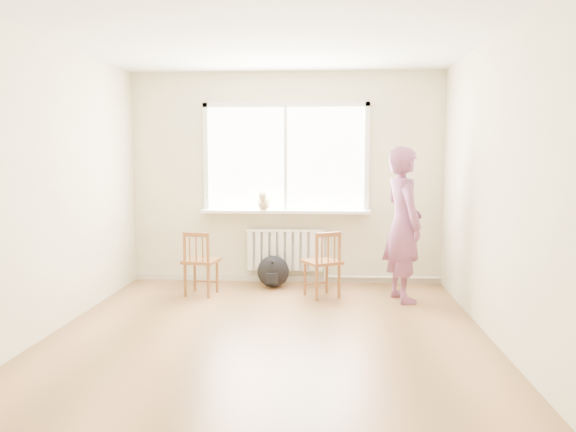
% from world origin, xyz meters
% --- Properties ---
extents(floor, '(4.50, 4.50, 0.00)m').
position_xyz_m(floor, '(0.00, 0.00, 0.00)').
color(floor, '#A16C42').
rests_on(floor, ground).
extents(ceiling, '(4.50, 4.50, 0.00)m').
position_xyz_m(ceiling, '(0.00, 0.00, 2.70)').
color(ceiling, white).
rests_on(ceiling, back_wall).
extents(back_wall, '(4.00, 0.01, 2.70)m').
position_xyz_m(back_wall, '(0.00, 2.25, 1.35)').
color(back_wall, beige).
rests_on(back_wall, ground).
extents(window, '(2.12, 0.05, 1.42)m').
position_xyz_m(window, '(0.00, 2.22, 1.66)').
color(window, white).
rests_on(window, back_wall).
extents(windowsill, '(2.15, 0.22, 0.04)m').
position_xyz_m(windowsill, '(0.00, 2.14, 0.93)').
color(windowsill, white).
rests_on(windowsill, back_wall).
extents(radiator, '(1.00, 0.12, 0.55)m').
position_xyz_m(radiator, '(0.00, 2.16, 0.44)').
color(radiator, white).
rests_on(radiator, back_wall).
extents(heating_pipe, '(1.40, 0.04, 0.04)m').
position_xyz_m(heating_pipe, '(1.25, 2.19, 0.08)').
color(heating_pipe, silver).
rests_on(heating_pipe, back_wall).
extents(baseboard, '(4.00, 0.03, 0.08)m').
position_xyz_m(baseboard, '(0.00, 2.23, 0.04)').
color(baseboard, beige).
rests_on(baseboard, ground).
extents(chair_left, '(0.43, 0.41, 0.76)m').
position_xyz_m(chair_left, '(-0.95, 1.42, 0.38)').
color(chair_left, brown).
rests_on(chair_left, floor).
extents(chair_right, '(0.51, 0.51, 0.78)m').
position_xyz_m(chair_right, '(0.50, 1.42, 0.39)').
color(chair_right, brown).
rests_on(chair_right, floor).
extents(person, '(0.57, 0.72, 1.74)m').
position_xyz_m(person, '(1.39, 1.35, 0.87)').
color(person, '#BD3F5F').
rests_on(person, floor).
extents(cat, '(0.18, 0.39, 0.26)m').
position_xyz_m(cat, '(-0.26, 2.05, 1.05)').
color(cat, beige).
rests_on(cat, windowsill).
extents(backpack, '(0.48, 0.43, 0.40)m').
position_xyz_m(backpack, '(-0.13, 1.89, 0.20)').
color(backpack, black).
rests_on(backpack, floor).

